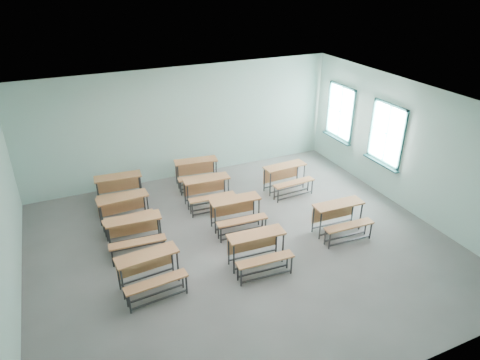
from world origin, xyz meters
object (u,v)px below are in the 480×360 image
object	(u,v)px
desk_unit_r0c0	(150,268)
desk_unit_r2c0	(124,208)
desk_unit_r2c2	(287,175)
desk_unit_r3c1	(197,169)
desk_unit_r0c1	(258,246)
desk_unit_r1c0	(135,230)
desk_unit_r1c1	(237,210)
desk_unit_r3c0	(119,186)
desk_unit_r0c2	(340,215)
desk_unit_r2c1	(208,188)

from	to	relation	value
desk_unit_r0c0	desk_unit_r2c0	distance (m)	2.45
desk_unit_r2c2	desk_unit_r3c1	bearing A→B (deg)	145.02
desk_unit_r0c1	desk_unit_r1c0	distance (m)	2.71
desk_unit_r0c0	desk_unit_r1c1	size ratio (longest dim) A/B	1.01
desk_unit_r0c1	desk_unit_r1c1	xyz separation A→B (m)	(0.18, 1.50, 0.00)
desk_unit_r3c0	desk_unit_r3c1	distance (m)	2.17
desk_unit_r3c1	desk_unit_r3c0	bearing A→B (deg)	-169.38
desk_unit_r0c2	desk_unit_r3c0	distance (m)	5.61
desk_unit_r0c1	desk_unit_r3c1	xyz separation A→B (m)	(0.05, 3.96, 0.00)
desk_unit_r0c2	desk_unit_r1c1	size ratio (longest dim) A/B	0.99
desk_unit_r0c0	desk_unit_r2c1	distance (m)	3.32
desk_unit_r0c2	desk_unit_r2c0	size ratio (longest dim) A/B	1.00
desk_unit_r0c1	desk_unit_r2c2	distance (m)	3.42
desk_unit_r0c2	desk_unit_r2c1	distance (m)	3.38
desk_unit_r0c1	desk_unit_r2c1	distance (m)	2.78
desk_unit_r1c1	desk_unit_r0c1	bearing A→B (deg)	-93.26
desk_unit_r0c1	desk_unit_r1c1	size ratio (longest dim) A/B	1.00
desk_unit_r1c1	desk_unit_r2c1	bearing A→B (deg)	104.40
desk_unit_r0c1	desk_unit_r3c1	bearing A→B (deg)	92.69
desk_unit_r2c0	desk_unit_r2c2	distance (m)	4.36
desk_unit_r2c1	desk_unit_r2c2	world-z (taller)	same
desk_unit_r1c0	desk_unit_r1c1	size ratio (longest dim) A/B	1.00
desk_unit_r2c0	desk_unit_r2c2	world-z (taller)	same
desk_unit_r2c1	desk_unit_r0c1	bearing A→B (deg)	-85.48
desk_unit_r1c0	desk_unit_r0c1	bearing A→B (deg)	-32.63
desk_unit_r0c2	desk_unit_r1c0	world-z (taller)	same
desk_unit_r3c1	desk_unit_r0c0	bearing A→B (deg)	-113.40
desk_unit_r2c1	desk_unit_r3c0	size ratio (longest dim) A/B	0.99
desk_unit_r0c2	desk_unit_r1c0	xyz separation A→B (m)	(-4.43, 1.30, 0.00)
desk_unit_r2c2	desk_unit_r3c0	bearing A→B (deg)	161.29
desk_unit_r0c1	desk_unit_r3c1	distance (m)	3.96
desk_unit_r0c0	desk_unit_r1c1	distance (m)	2.68
desk_unit_r1c1	desk_unit_r2c2	xyz separation A→B (m)	(1.99, 1.14, 0.00)
desk_unit_r0c2	desk_unit_r2c0	bearing A→B (deg)	154.63
desk_unit_r1c1	desk_unit_r2c0	bearing A→B (deg)	157.27
desk_unit_r0c2	desk_unit_r3c0	size ratio (longest dim) A/B	0.98
desk_unit_r1c1	desk_unit_r3c0	distance (m)	3.28
desk_unit_r0c0	desk_unit_r0c2	size ratio (longest dim) A/B	1.02
desk_unit_r2c0	desk_unit_r2c1	size ratio (longest dim) A/B	1.00
desk_unit_r0c0	desk_unit_r2c0	world-z (taller)	same
desk_unit_r1c0	desk_unit_r3c0	size ratio (longest dim) A/B	1.00
desk_unit_r2c1	desk_unit_r3c0	world-z (taller)	same
desk_unit_r3c0	desk_unit_r0c0	bearing A→B (deg)	-86.74
desk_unit_r1c0	desk_unit_r3c0	distance (m)	2.22
desk_unit_r0c2	desk_unit_r3c1	world-z (taller)	same
desk_unit_r3c0	desk_unit_r2c0	bearing A→B (deg)	-89.62
desk_unit_r2c2	desk_unit_r0c1	bearing A→B (deg)	-132.49
desk_unit_r0c1	desk_unit_r2c1	size ratio (longest dim) A/B	1.00
desk_unit_r2c1	desk_unit_r3c1	xyz separation A→B (m)	(0.11, 1.18, 0.00)
desk_unit_r2c2	desk_unit_r3c1	distance (m)	2.50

